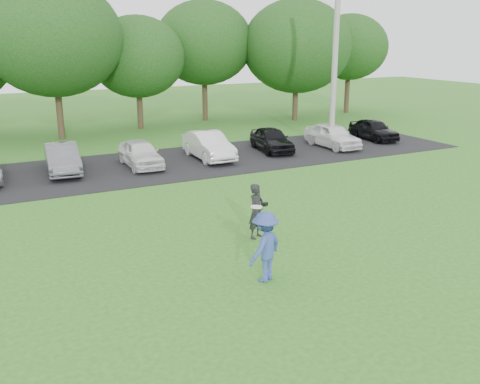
# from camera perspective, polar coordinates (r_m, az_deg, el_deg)

# --- Properties ---
(ground) EXTENTS (100.00, 100.00, 0.00)m
(ground) POSITION_cam_1_polar(r_m,az_deg,el_deg) (12.77, 7.27, -9.55)
(ground) COLOR #266A1E
(ground) RESTS_ON ground
(parking_lot) EXTENTS (32.00, 6.50, 0.03)m
(parking_lot) POSITION_cam_1_polar(r_m,az_deg,el_deg) (24.02, -10.39, 2.70)
(parking_lot) COLOR black
(parking_lot) RESTS_ON ground
(utility_pole) EXTENTS (0.28, 0.28, 9.31)m
(utility_pole) POSITION_cam_1_polar(r_m,az_deg,el_deg) (27.37, 10.12, 14.18)
(utility_pole) COLOR #969592
(utility_pole) RESTS_ON ground
(frisbee_player) EXTENTS (1.26, 1.06, 1.87)m
(frisbee_player) POSITION_cam_1_polar(r_m,az_deg,el_deg) (12.47, 2.69, -5.84)
(frisbee_player) COLOR #344A95
(frisbee_player) RESTS_ON ground
(camera_bystander) EXTENTS (0.69, 0.61, 1.59)m
(camera_bystander) POSITION_cam_1_polar(r_m,az_deg,el_deg) (15.10, 1.78, -2.05)
(camera_bystander) COLOR black
(camera_bystander) RESTS_ON ground
(parked_cars) EXTENTS (28.67, 4.67, 1.25)m
(parked_cars) POSITION_cam_1_polar(r_m,az_deg,el_deg) (23.78, -11.66, 3.97)
(parked_cars) COLOR silver
(parked_cars) RESTS_ON parking_lot
(tree_row) EXTENTS (42.39, 9.85, 8.64)m
(tree_row) POSITION_cam_1_polar(r_m,az_deg,el_deg) (33.20, -13.38, 14.75)
(tree_row) COLOR #38281C
(tree_row) RESTS_ON ground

